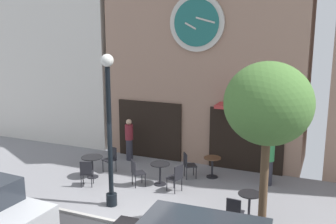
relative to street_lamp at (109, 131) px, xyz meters
name	(u,v)px	position (x,y,z in m)	size (l,w,h in m)	color
clock_building	(208,24)	(1.07, 5.79, 3.06)	(7.76, 4.00, 10.27)	#9E7A66
neighbor_building_left	(69,17)	(-6.20, 6.65, 3.42)	(6.35, 4.37, 11.36)	silver
street_lamp	(109,131)	(0.00, 0.00, 0.00)	(0.36, 0.36, 4.46)	black
street_tree	(268,105)	(4.43, -0.34, 1.17)	(2.04, 1.83, 4.43)	brown
cafe_table_leftmost	(92,162)	(-1.78, 1.67, -1.72)	(0.75, 0.75, 0.75)	black
cafe_table_rightmost	(160,170)	(0.68, 2.00, -1.76)	(0.66, 0.66, 0.74)	black
cafe_table_center_left	(212,164)	(2.09, 3.31, -1.79)	(0.60, 0.60, 0.73)	black
cafe_table_near_curb	(249,202)	(3.91, 0.75, -1.77)	(0.63, 0.63, 0.74)	black
cafe_chair_left_end	(176,176)	(1.40, 1.65, -1.73)	(0.51, 0.51, 0.90)	black
cafe_chair_by_entrance	(188,163)	(1.33, 2.93, -1.73)	(0.56, 0.56, 0.90)	black
cafe_chair_outer	(136,171)	(0.01, 1.57, -1.73)	(0.57, 0.57, 0.90)	black
cafe_chair_corner	(111,157)	(-1.49, 2.45, -1.73)	(0.52, 0.52, 0.90)	black
cafe_chair_facing_street	(86,171)	(-1.48, 0.89, -1.73)	(0.53, 0.53, 0.90)	black
cafe_chair_facing_wall	(234,211)	(3.68, -0.02, -1.73)	(0.42, 0.42, 0.90)	black
pedestrian_green	(269,160)	(4.02, 3.39, -1.40)	(0.32, 0.32, 1.67)	#2D2D38
pedestrian_maroon	(129,139)	(-1.46, 3.80, -1.40)	(0.41, 0.41, 1.67)	#2D2D38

